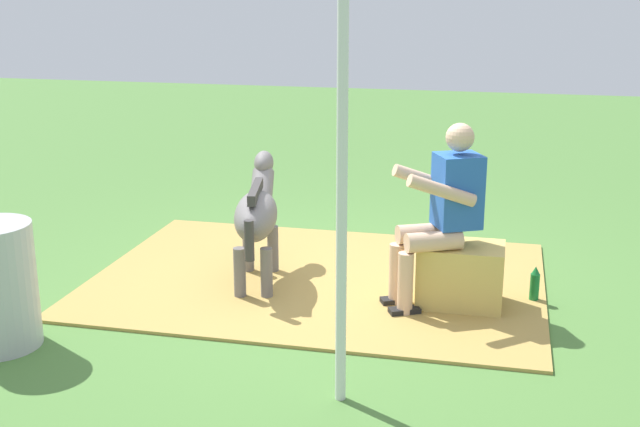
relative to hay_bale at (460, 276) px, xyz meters
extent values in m
plane|color=#4C7A38|center=(1.04, -0.22, -0.24)|extent=(24.00, 24.00, 0.00)
cube|color=#AD8C47|center=(1.13, -0.29, -0.22)|extent=(3.50, 2.53, 0.02)
cube|color=tan|center=(0.00, 0.00, 0.00)|extent=(0.61, 0.42, 0.47)
cylinder|color=#D8AD8C|center=(0.19, 0.18, 0.31)|extent=(0.42, 0.30, 0.14)
cylinder|color=#D8AD8C|center=(0.37, 0.26, 0.00)|extent=(0.11, 0.11, 0.47)
cube|color=black|center=(0.37, 0.26, -0.21)|extent=(0.24, 0.19, 0.06)
cylinder|color=#D8AD8C|center=(0.27, 0.00, 0.31)|extent=(0.42, 0.30, 0.14)
cylinder|color=#D8AD8C|center=(0.45, 0.08, 0.00)|extent=(0.11, 0.11, 0.47)
cube|color=black|center=(0.45, 0.08, -0.21)|extent=(0.24, 0.19, 0.06)
cube|color=#2659B2|center=(0.05, 0.00, 0.64)|extent=(0.39, 0.38, 0.52)
cylinder|color=#D8AD8C|center=(0.14, 0.22, 0.69)|extent=(0.49, 0.30, 0.26)
cylinder|color=#D8AD8C|center=(0.28, -0.07, 0.69)|extent=(0.49, 0.30, 0.26)
sphere|color=#D8AD8C|center=(0.05, 0.00, 1.02)|extent=(0.20, 0.20, 0.20)
ellipsoid|color=slate|center=(1.56, -0.08, 0.33)|extent=(0.48, 0.89, 0.34)
cylinder|color=slate|center=(1.72, -0.33, -0.04)|extent=(0.09, 0.09, 0.40)
cylinder|color=slate|center=(1.52, -0.37, -0.04)|extent=(0.09, 0.09, 0.40)
cylinder|color=slate|center=(1.61, 0.22, -0.04)|extent=(0.09, 0.09, 0.40)
cylinder|color=slate|center=(1.41, 0.18, -0.04)|extent=(0.09, 0.09, 0.40)
cylinder|color=slate|center=(1.66, -0.57, 0.43)|extent=(0.25, 0.39, 0.33)
ellipsoid|color=slate|center=(1.70, -0.75, 0.59)|extent=(0.22, 0.35, 0.20)
cube|color=#3A3838|center=(1.56, -0.08, 0.52)|extent=(0.18, 0.60, 0.08)
cylinder|color=#3A3838|center=(1.47, 0.38, 0.28)|extent=(0.07, 0.07, 0.30)
cylinder|color=#197233|center=(-0.53, -0.21, -0.12)|extent=(0.07, 0.07, 0.22)
cone|color=#197233|center=(-0.53, -0.21, 0.02)|extent=(0.06, 0.06, 0.06)
cylinder|color=silver|center=(0.57, 1.53, 0.96)|extent=(0.06, 0.06, 2.40)
camera|label=1|loc=(-0.26, 5.63, 2.06)|focal=45.78mm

